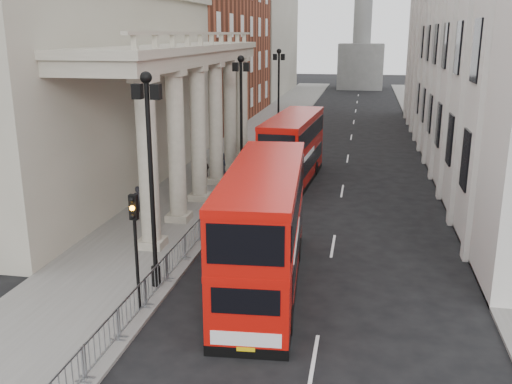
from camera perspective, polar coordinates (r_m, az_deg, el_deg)
name	(u,v)px	position (r m, az deg, el deg)	size (l,w,h in m)	color
ground	(131,341)	(19.77, -12.38, -14.34)	(260.00, 260.00, 0.00)	black
sidewalk_west	(239,154)	(47.75, -1.72, 3.87)	(6.00, 140.00, 0.12)	slate
sidewalk_east	(444,162)	(47.08, 18.32, 2.91)	(3.00, 140.00, 0.12)	slate
kerb	(274,155)	(47.21, 1.79, 3.74)	(0.20, 140.00, 0.14)	slate
portico_building	(82,95)	(38.18, -17.05, 9.28)	(9.00, 28.00, 12.00)	gray
brick_building	(207,22)	(66.06, -4.91, 16.61)	(9.00, 32.00, 22.00)	brown
west_building_far	(259,32)	(97.26, 0.35, 15.72)	(9.00, 30.00, 20.00)	gray
lamp_post_south	(151,167)	(21.66, -10.50, 2.43)	(1.05, 0.44, 8.32)	black
lamp_post_mid	(241,112)	(36.79, -1.49, 8.02)	(1.05, 0.44, 8.32)	black
lamp_post_north	(279,89)	(52.44, 2.28, 10.27)	(1.05, 0.44, 8.32)	black
traffic_light	(135,231)	(20.33, -12.02, -3.83)	(0.28, 0.33, 4.30)	black
crowd_barriers	(145,292)	(21.40, -11.02, -9.82)	(0.50, 18.75, 1.10)	gray
bus_near	(264,225)	(22.33, 0.81, -3.32)	(3.50, 11.28, 4.80)	red
bus_far	(293,148)	(38.13, 3.73, 4.39)	(3.19, 10.65, 4.54)	#B30D08
pedestrian_a	(138,202)	(31.27, -11.68, -1.02)	(0.63, 0.41, 1.73)	black
pedestrian_b	(204,169)	(38.70, -5.17, 2.29)	(0.75, 0.58, 1.54)	black
pedestrian_c	(222,165)	(39.47, -3.45, 2.73)	(0.85, 0.55, 1.73)	black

